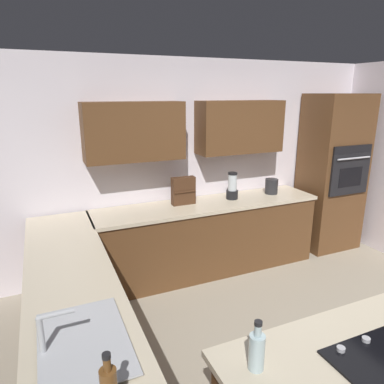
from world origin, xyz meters
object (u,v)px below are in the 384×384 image
Objects in this scene: blender at (232,188)px; sink_unit at (82,342)px; oil_bottle at (257,350)px; kettle at (271,186)px; wall_oven at (332,173)px; spice_rack at (183,191)px.

sink_unit is at bearing 44.19° from blender.
oil_bottle reaches higher than sink_unit.
blender is 1.28× the size of oil_bottle.
blender is 0.60m from kettle.
oil_bottle is (2.92, 2.49, -0.09)m from wall_oven.
sink_unit is 2.90m from blender.
spice_rack reaches higher than oil_bottle.
wall_oven is 3.84m from oil_bottle.
blender is at bearing -0.00° from kettle.
blender is 2.86m from oil_bottle.
wall_oven reaches higher than oil_bottle.
kettle is 0.74× the size of oil_bottle.
wall_oven is 1.60m from blender.
spice_rack is (-1.43, -2.06, 0.15)m from sink_unit.
wall_oven reaches higher than blender.
oil_bottle is at bearing 145.95° from sink_unit.
wall_oven is 8.21× the size of oil_bottle.
kettle is at bearing -142.97° from sink_unit.
wall_oven is at bearing 177.44° from kettle.
sink_unit is 0.92m from oil_bottle.
blender is 1.02× the size of spice_rack.
oil_bottle is at bearing 62.46° from blender.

